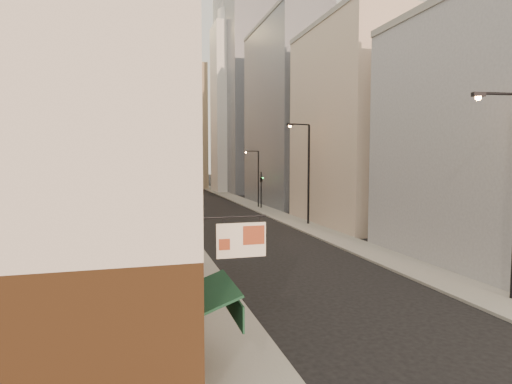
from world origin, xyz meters
The scene contains 18 objects.
sidewalk_left centered at (-6.50, 55.00, 0.07)m, with size 3.00×140.00×0.15m, color gray.
sidewalk_right centered at (6.50, 55.00, 0.07)m, with size 3.00×140.00×0.15m, color gray.
near_building_left centered at (-10.99, 9.00, 6.02)m, with size 8.30×23.04×12.30m.
left_bldg_beige centered at (-12.00, 26.00, 8.00)m, with size 8.00×12.00×16.00m, color #C2AA93.
left_bldg_grey centered at (-12.00, 42.00, 10.00)m, with size 8.00×16.00×20.00m, color gray.
left_bldg_tan centered at (-12.00, 60.00, 8.50)m, with size 8.00×18.00×17.00m, color #947D5E.
left_bldg_wingrid centered at (-12.00, 80.00, 12.00)m, with size 8.00×20.00×24.00m, color gray.
right_bldg_grey centered at (12.00, 12.00, 8.00)m, with size 8.00×16.00×16.00m, color gray.
right_bldg_beige centered at (12.00, 30.00, 10.00)m, with size 8.00×16.00×20.00m, color #C2AA93.
right_bldg_wingrid centered at (12.00, 50.00, 13.00)m, with size 8.00×20.00×26.00m, color gray.
highrise centered at (18.00, 78.00, 25.66)m, with size 21.00×23.00×51.20m.
clock_tower centered at (-1.00, 92.00, 17.63)m, with size 14.00×14.00×44.90m.
white_tower centered at (10.00, 78.00, 18.61)m, with size 8.00×8.00×41.50m.
streetlamp_near centered at (7.10, 5.82, 5.55)m, with size 2.54×0.55×9.72m.
streetlamp_mid centered at (6.94, 30.26, 5.84)m, with size 2.65×0.76×10.23m.
streetlamp_far centered at (6.38, 46.64, 4.50)m, with size 2.06×0.21×7.87m.
traffic_light_left centered at (-6.54, 36.18, 3.34)m, with size 0.53×0.41×5.00m.
traffic_light_right centered at (6.63, 45.43, 3.73)m, with size 0.59×0.52×5.00m.
Camera 1 is at (-9.66, -9.93, 6.69)m, focal length 30.00 mm.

